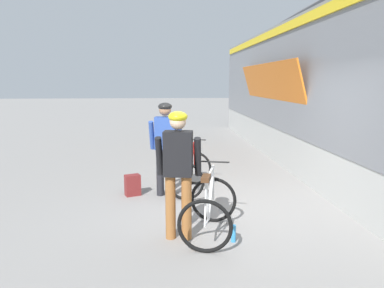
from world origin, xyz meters
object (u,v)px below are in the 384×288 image
object	(u,v)px
cyclist_far_in_dark	(178,164)
backpack_on_platform	(133,185)
cyclist_near_in_blue	(165,141)
water_bottle_near_the_bikes	(233,233)
bicycle_far_white	(209,209)
bicycle_near_red	(190,172)

from	to	relation	value
cyclist_far_in_dark	backpack_on_platform	world-z (taller)	cyclist_far_in_dark
cyclist_near_in_blue	backpack_on_platform	size ratio (longest dim) A/B	4.40
backpack_on_platform	water_bottle_near_the_bikes	world-z (taller)	backpack_on_platform
bicycle_far_white	cyclist_far_in_dark	bearing A→B (deg)	-174.88
bicycle_near_red	backpack_on_platform	distance (m)	1.13
bicycle_near_red	bicycle_far_white	xyz separation A→B (m)	(0.13, -2.05, 0.00)
cyclist_far_in_dark	bicycle_near_red	xyz separation A→B (m)	(0.30, 2.08, -0.65)
cyclist_far_in_dark	bicycle_near_red	world-z (taller)	cyclist_far_in_dark
cyclist_far_in_dark	bicycle_far_white	size ratio (longest dim) A/B	1.46
backpack_on_platform	bicycle_near_red	bearing A→B (deg)	-13.98
bicycle_near_red	bicycle_far_white	distance (m)	2.05
cyclist_near_in_blue	bicycle_near_red	bearing A→B (deg)	21.26
cyclist_near_in_blue	bicycle_far_white	xyz separation A→B (m)	(0.60, -1.86, -0.65)
cyclist_near_in_blue	bicycle_near_red	size ratio (longest dim) A/B	1.45
cyclist_far_in_dark	backpack_on_platform	distance (m)	2.27
bicycle_far_white	backpack_on_platform	distance (m)	2.28
cyclist_far_in_dark	cyclist_near_in_blue	bearing A→B (deg)	95.04
bicycle_near_red	bicycle_far_white	size ratio (longest dim) A/B	1.00
cyclist_far_in_dark	backpack_on_platform	bearing A→B (deg)	112.43
cyclist_far_in_dark	bicycle_near_red	distance (m)	2.21
cyclist_near_in_blue	water_bottle_near_the_bikes	size ratio (longest dim) A/B	7.51
cyclist_near_in_blue	backpack_on_platform	xyz separation A→B (m)	(-0.63, 0.04, -0.85)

